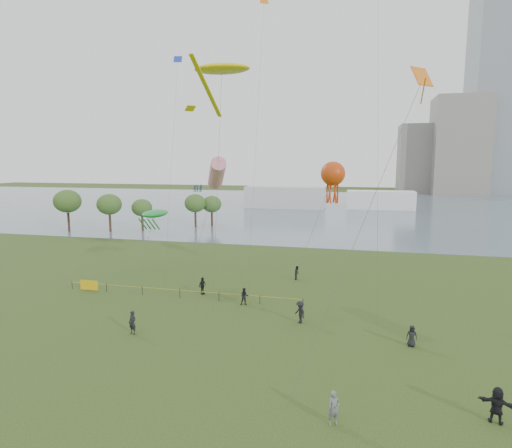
% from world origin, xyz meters
% --- Properties ---
extents(ground_plane, '(400.00, 400.00, 0.00)m').
position_xyz_m(ground_plane, '(0.00, 0.00, 0.00)').
color(ground_plane, '#233811').
extents(lake, '(400.00, 120.00, 0.08)m').
position_xyz_m(lake, '(0.00, 100.00, 0.02)').
color(lake, slate).
rests_on(lake, ground_plane).
extents(tower, '(24.00, 24.00, 120.00)m').
position_xyz_m(tower, '(62.00, 168.00, 60.00)').
color(tower, slate).
rests_on(tower, ground_plane).
extents(building_mid, '(20.00, 20.00, 38.00)m').
position_xyz_m(building_mid, '(46.00, 162.00, 19.00)').
color(building_mid, gray).
rests_on(building_mid, ground_plane).
extents(building_low, '(16.00, 18.00, 28.00)m').
position_xyz_m(building_low, '(32.00, 168.00, 14.00)').
color(building_low, slate).
rests_on(building_low, ground_plane).
extents(pavilion_left, '(22.00, 8.00, 6.00)m').
position_xyz_m(pavilion_left, '(-12.00, 95.00, 3.00)').
color(pavilion_left, silver).
rests_on(pavilion_left, ground_plane).
extents(pavilion_right, '(18.00, 7.00, 5.00)m').
position_xyz_m(pavilion_right, '(14.00, 98.00, 2.50)').
color(pavilion_right, white).
rests_on(pavilion_right, ground_plane).
extents(trees, '(28.40, 17.16, 7.85)m').
position_xyz_m(trees, '(-33.58, 49.66, 5.05)').
color(trees, '#372219').
rests_on(trees, ground_plane).
extents(fence, '(24.07, 0.07, 1.05)m').
position_xyz_m(fence, '(-14.53, 13.28, 0.55)').
color(fence, black).
rests_on(fence, ground_plane).
extents(kite_flyer, '(0.77, 0.67, 1.77)m').
position_xyz_m(kite_flyer, '(7.33, -3.73, 0.89)').
color(kite_flyer, slate).
rests_on(kite_flyer, ground_plane).
extents(spectator_a, '(0.95, 0.85, 1.60)m').
position_xyz_m(spectator_a, '(-1.73, 12.68, 0.80)').
color(spectator_a, black).
rests_on(spectator_a, ground_plane).
extents(spectator_b, '(1.30, 1.35, 1.85)m').
position_xyz_m(spectator_b, '(3.83, 9.44, 0.92)').
color(spectator_b, black).
rests_on(spectator_b, ground_plane).
extents(spectator_c, '(0.73, 1.10, 1.74)m').
position_xyz_m(spectator_c, '(-6.64, 14.79, 0.87)').
color(spectator_c, black).
rests_on(spectator_c, ground_plane).
extents(spectator_d, '(0.77, 0.51, 1.56)m').
position_xyz_m(spectator_d, '(12.21, 6.89, 0.78)').
color(spectator_d, black).
rests_on(spectator_d, ground_plane).
extents(spectator_e, '(1.85, 1.06, 1.90)m').
position_xyz_m(spectator_e, '(15.33, -1.65, 0.95)').
color(spectator_e, black).
rests_on(spectator_e, ground_plane).
extents(spectator_f, '(0.76, 0.59, 1.83)m').
position_xyz_m(spectator_f, '(-8.33, 4.20, 0.91)').
color(spectator_f, black).
rests_on(spectator_f, ground_plane).
extents(spectator_g, '(0.70, 0.84, 1.55)m').
position_xyz_m(spectator_g, '(1.78, 22.32, 0.78)').
color(spectator_g, black).
rests_on(spectator_g, ground_plane).
extents(kite_stingray, '(5.40, 10.16, 22.11)m').
position_xyz_m(kite_stingray, '(-4.69, 15.71, 21.62)').
color(kite_stingray, '#3F3F42').
extents(kite_windsock, '(4.19, 8.24, 13.65)m').
position_xyz_m(kite_windsock, '(-7.17, 21.20, 11.78)').
color(kite_windsock, '#3F3F42').
extents(kite_creature, '(2.47, 10.40, 7.55)m').
position_xyz_m(kite_creature, '(-14.78, 21.21, 7.08)').
color(kite_creature, '#3F3F42').
extents(kite_octopus, '(4.94, 6.65, 13.13)m').
position_xyz_m(kite_octopus, '(5.66, 18.51, 11.88)').
color(kite_octopus, '#3F3F42').
extents(kite_delta, '(7.68, 8.57, 18.90)m').
position_xyz_m(kite_delta, '(11.35, 4.44, 17.25)').
color(kite_delta, '#3F3F42').
extents(small_kites, '(21.82, 6.68, 6.31)m').
position_xyz_m(small_kites, '(-1.52, 20.22, 27.25)').
color(small_kites, '#1933B2').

